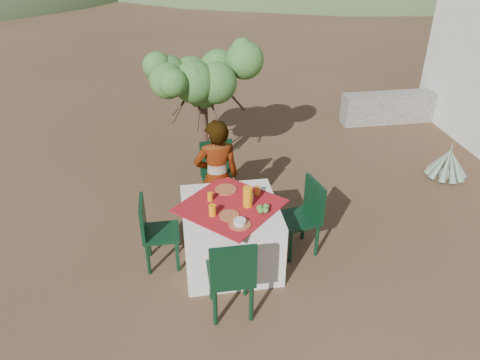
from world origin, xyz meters
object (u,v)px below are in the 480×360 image
(chair_near, at_px, (232,275))
(juice_pitcher, at_px, (248,197))
(shrub_tree, at_px, (206,84))
(agave, at_px, (448,164))
(chair_left, at_px, (154,230))
(chair_far, at_px, (218,173))
(table, at_px, (231,234))
(person, at_px, (217,178))
(chair_right, at_px, (305,213))

(chair_near, bearing_deg, juice_pitcher, -110.53)
(shrub_tree, bearing_deg, juice_pitcher, -84.58)
(agave, bearing_deg, chair_left, -162.48)
(chair_far, height_order, shrub_tree, shrub_tree)
(juice_pitcher, bearing_deg, table, 168.17)
(chair_far, relative_size, person, 0.63)
(chair_left, bearing_deg, chair_right, -89.16)
(table, bearing_deg, chair_left, 174.11)
(chair_far, height_order, chair_near, chair_near)
(chair_right, relative_size, person, 0.61)
(chair_far, relative_size, juice_pitcher, 4.08)
(chair_near, relative_size, juice_pitcher, 4.14)
(chair_near, xyz_separation_m, chair_left, (-0.73, 0.89, -0.05))
(table, distance_m, chair_near, 0.83)
(chair_left, height_order, person, person)
(chair_far, bearing_deg, juice_pitcher, -87.00)
(shrub_tree, distance_m, juice_pitcher, 2.31)
(chair_right, xyz_separation_m, shrub_tree, (-0.89, 2.11, 0.86))
(chair_near, distance_m, person, 1.47)
(chair_far, xyz_separation_m, chair_left, (-0.83, -1.06, -0.04))
(person, relative_size, shrub_tree, 0.85)
(chair_near, relative_size, chair_left, 1.10)
(chair_near, height_order, person, person)
(agave, bearing_deg, table, -157.38)
(table, xyz_separation_m, chair_far, (-0.00, 1.15, 0.13))
(chair_near, bearing_deg, chair_right, -137.12)
(shrub_tree, relative_size, juice_pitcher, 7.62)
(juice_pitcher, bearing_deg, chair_right, 11.50)
(shrub_tree, relative_size, agave, 2.69)
(juice_pitcher, bearing_deg, agave, 24.32)
(shrub_tree, xyz_separation_m, juice_pitcher, (0.21, -2.25, -0.48))
(agave, bearing_deg, person, -167.40)
(chair_near, xyz_separation_m, person, (0.03, 1.46, 0.22))
(chair_near, distance_m, chair_right, 1.32)
(chair_right, height_order, juice_pitcher, juice_pitcher)
(chair_near, height_order, juice_pitcher, juice_pitcher)
(chair_right, bearing_deg, table, -95.65)
(chair_far, height_order, juice_pitcher, juice_pitcher)
(chair_far, relative_size, chair_right, 1.03)
(juice_pitcher, bearing_deg, chair_far, 98.90)
(table, height_order, shrub_tree, shrub_tree)
(chair_left, xyz_separation_m, chair_right, (1.69, 0.01, 0.03))
(chair_left, bearing_deg, person, -53.07)
(chair_right, height_order, agave, chair_right)
(chair_near, relative_size, shrub_tree, 0.54)
(chair_far, distance_m, chair_left, 1.35)
(chair_right, bearing_deg, juice_pitcher, -90.76)
(person, height_order, agave, person)
(chair_left, xyz_separation_m, shrub_tree, (0.80, 2.12, 0.89))
(table, relative_size, juice_pitcher, 5.76)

